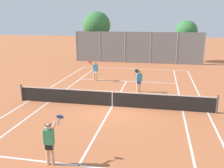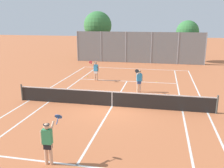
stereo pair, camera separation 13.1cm
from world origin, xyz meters
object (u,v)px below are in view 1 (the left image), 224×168
at_px(loose_tennis_ball_0, 80,72).
at_px(player_far_left, 95,70).
at_px(tennis_net, 112,98).
at_px(loose_tennis_ball_2, 156,82).
at_px(player_far_right, 139,80).
at_px(tree_behind_right, 186,32).
at_px(tree_behind_left, 97,26).
at_px(loose_tennis_ball_1, 87,76).
at_px(player_near_side, 49,141).

bearing_deg(loose_tennis_ball_0, player_far_left, -50.60).
bearing_deg(loose_tennis_ball_0, tennis_net, -60.92).
bearing_deg(player_far_left, loose_tennis_ball_2, 4.03).
bearing_deg(player_far_right, tree_behind_right, 73.11).
distance_m(tree_behind_left, tree_behind_right, 11.35).
relative_size(tennis_net, loose_tennis_ball_1, 181.82).
bearing_deg(loose_tennis_ball_1, loose_tennis_ball_0, 126.12).
bearing_deg(loose_tennis_ball_2, loose_tennis_ball_1, 172.51).
height_order(loose_tennis_ball_1, tree_behind_right, tree_behind_right).
height_order(tennis_net, player_far_left, player_far_left).
distance_m(tennis_net, loose_tennis_ball_2, 6.98).
distance_m(loose_tennis_ball_0, tree_behind_left, 10.56).
bearing_deg(loose_tennis_ball_1, loose_tennis_ball_2, -7.49).
xyz_separation_m(tennis_net, player_far_left, (-2.67, 6.15, 0.42)).
distance_m(player_near_side, loose_tennis_ball_1, 14.13).
bearing_deg(player_far_left, tree_behind_right, 54.31).
bearing_deg(player_far_right, player_far_left, 144.88).
xyz_separation_m(tennis_net, player_near_side, (-1.02, -6.49, 0.42)).
height_order(loose_tennis_ball_1, loose_tennis_ball_2, same).
bearing_deg(tennis_net, player_far_right, 69.08).
relative_size(player_near_side, loose_tennis_ball_2, 26.88).
bearing_deg(loose_tennis_ball_0, loose_tennis_ball_1, -53.88).
distance_m(tennis_net, player_far_right, 3.63).
distance_m(loose_tennis_ball_0, loose_tennis_ball_2, 7.86).
bearing_deg(loose_tennis_ball_0, player_near_side, -75.62).
distance_m(player_near_side, player_far_left, 12.75).
xyz_separation_m(loose_tennis_ball_1, tree_behind_left, (-1.85, 11.32, 4.16)).
bearing_deg(tree_behind_left, loose_tennis_ball_1, -80.71).
distance_m(player_far_right, loose_tennis_ball_0, 8.46).
relative_size(tennis_net, player_far_right, 6.76).
relative_size(tree_behind_left, tree_behind_right, 1.23).
xyz_separation_m(loose_tennis_ball_0, loose_tennis_ball_2, (7.47, -2.46, 0.00)).
xyz_separation_m(loose_tennis_ball_0, tree_behind_right, (10.63, 8.75, 3.50)).
relative_size(player_near_side, loose_tennis_ball_1, 26.88).
bearing_deg(loose_tennis_ball_1, tree_behind_right, 47.73).
xyz_separation_m(tree_behind_left, tree_behind_right, (11.29, -0.94, -0.66)).
relative_size(tennis_net, player_near_side, 6.76).
bearing_deg(loose_tennis_ball_0, tree_behind_left, 93.88).
bearing_deg(loose_tennis_ball_0, tree_behind_right, 39.44).
height_order(tennis_net, loose_tennis_ball_0, tennis_net).
height_order(tennis_net, loose_tennis_ball_1, tennis_net).
bearing_deg(loose_tennis_ball_2, player_near_side, -105.08).
relative_size(player_far_right, tree_behind_right, 0.36).
distance_m(player_far_right, tree_behind_right, 15.22).
xyz_separation_m(loose_tennis_ball_2, tree_behind_right, (3.16, 11.21, 3.50)).
relative_size(player_far_left, tree_behind_left, 0.29).
height_order(tree_behind_left, tree_behind_right, tree_behind_left).
height_order(loose_tennis_ball_1, tree_behind_left, tree_behind_left).
relative_size(tennis_net, loose_tennis_ball_2, 181.82).
relative_size(tennis_net, tree_behind_left, 1.97).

